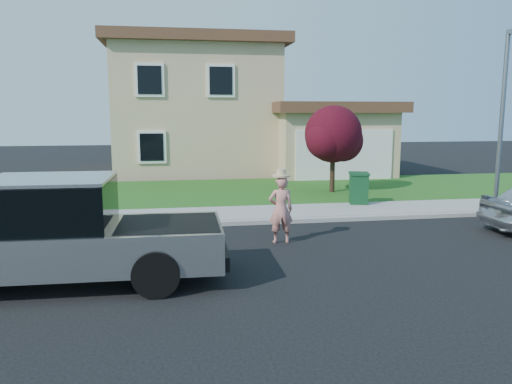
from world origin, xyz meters
The scene contains 10 objects.
ground centered at (0.00, 0.00, 0.00)m, with size 80.00×80.00×0.00m, color black.
curb centered at (1.00, 2.90, 0.06)m, with size 40.00×0.20×0.12m, color gray.
sidewalk centered at (1.00, 4.00, 0.07)m, with size 40.00×2.00×0.15m, color gray.
lawn centered at (1.00, 8.50, 0.05)m, with size 40.00×7.00×0.10m, color #1D4814.
house centered at (1.31, 16.38, 3.17)m, with size 14.00×11.30×6.85m.
pickup_truck centered at (-3.38, -1.42, 0.93)m, with size 6.13×2.42×2.00m.
woman centered at (1.29, 0.80, 0.86)m, with size 0.62×0.44×1.82m.
ornamental_tree centered at (4.88, 7.64, 2.24)m, with size 2.43×2.20×3.34m.
trash_bin centered at (4.84, 4.82, 0.68)m, with size 0.80×0.87×1.04m.
street_lamp centered at (8.19, 2.31, 3.12)m, with size 0.39×0.71×5.47m.
Camera 1 is at (-1.28, -10.85, 3.17)m, focal length 35.00 mm.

